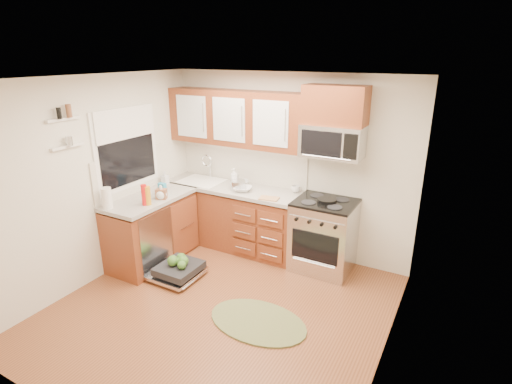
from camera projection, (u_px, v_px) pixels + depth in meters
The scene contains 38 objects.
floor at pixel (220, 309), 4.48m from camera, with size 3.50×3.50×0.00m, color brown.
ceiling at pixel (212, 79), 3.66m from camera, with size 3.50×3.50×0.00m, color white.
wall_back at pixel (288, 166), 5.52m from camera, with size 3.50×0.04×2.50m, color beige.
wall_front at pixel (67, 290), 2.62m from camera, with size 3.50×0.04×2.50m, color beige.
wall_left at pixel (98, 181), 4.87m from camera, with size 0.04×3.50×2.50m, color beige.
wall_right at pixel (393, 243), 3.27m from camera, with size 0.04×3.50×2.50m, color beige.
base_cabinet_back at pixel (233, 218), 5.87m from camera, with size 2.05×0.60×0.85m, color maroon.
base_cabinet_left at pixel (152, 231), 5.44m from camera, with size 0.60×1.25×0.85m, color maroon.
countertop_back at pixel (232, 188), 5.71m from camera, with size 2.07×0.64×0.05m, color #9F9991.
countertop_left at pixel (149, 199), 5.28m from camera, with size 0.64×1.27×0.05m, color #9F9991.
backsplash_back at pixel (242, 162), 5.85m from camera, with size 2.05×0.02×0.57m, color beige.
backsplash_left at pixel (131, 173), 5.31m from camera, with size 0.02×1.25×0.57m, color beige.
upper_cabinets at pixel (236, 118), 5.50m from camera, with size 2.05×0.35×0.75m, color maroon, non-canonical shape.
cabinet_over_mw at pixel (335, 105), 4.77m from camera, with size 0.76×0.35×0.47m, color maroon.
range at pixel (324, 235), 5.20m from camera, with size 0.76×0.64×0.95m, color silver, non-canonical shape.
microwave at pixel (332, 141), 4.89m from camera, with size 0.76×0.38×0.40m, color silver, non-canonical shape.
sink at pixel (202, 189), 5.96m from camera, with size 0.62×0.50×0.26m, color white, non-canonical shape.
dishwasher at pixel (177, 270), 5.09m from camera, with size 0.70×0.60×0.20m, color silver, non-canonical shape.
window at pixel (127, 149), 5.18m from camera, with size 0.03×1.05×1.05m, color white, non-canonical shape.
window_blind at pixel (125, 123), 5.05m from camera, with size 0.02×0.96×0.40m, color white.
shelf_upper at pixel (63, 119), 4.30m from camera, with size 0.04×0.40×0.03m, color white.
shelf_lower at pixel (68, 146), 4.40m from camera, with size 0.04×0.40×0.03m, color white.
rug at pixel (258, 322), 4.26m from camera, with size 1.09×0.71×0.02m, color olive, non-canonical shape.
skillet at pixel (327, 201), 5.01m from camera, with size 0.24×0.24×0.05m, color black.
stock_pot at pixel (238, 185), 5.54m from camera, with size 0.22×0.22×0.13m, color silver.
cutting_board at pixel (269, 198), 5.19m from camera, with size 0.25×0.16×0.02m, color tan.
canister at pixel (236, 180), 5.71m from camera, with size 0.10×0.10×0.15m, color silver.
paper_towel_roll at pixel (107, 198), 4.85m from camera, with size 0.12×0.12×0.26m, color white.
mustard_bottle at pixel (148, 196), 4.96m from camera, with size 0.08×0.08×0.24m, color orange.
red_bottle at pixel (144, 195), 4.95m from camera, with size 0.07×0.07×0.27m, color red.
wooden_box at pixel (161, 194), 5.18m from camera, with size 0.13×0.10×0.13m, color brown.
blue_carton at pixel (162, 189), 5.32m from camera, with size 0.10×0.06×0.16m, color teal.
bowl_a at pixel (243, 189), 5.49m from camera, with size 0.25×0.25×0.06m, color #999999.
bowl_b at pixel (240, 183), 5.70m from camera, with size 0.25×0.25×0.08m, color #999999.
cup at pixel (296, 189), 5.43m from camera, with size 0.12×0.12×0.09m, color #999999.
soap_bottle_a at pixel (234, 178), 5.62m from camera, with size 0.10×0.11×0.27m, color #999999.
soap_bottle_b at pixel (165, 178), 5.75m from camera, with size 0.09×0.09×0.19m, color #999999.
soap_bottle_c at pixel (161, 192), 5.17m from camera, with size 0.14×0.14×0.19m, color #999999.
Camera 1 is at (2.18, -3.13, 2.73)m, focal length 28.00 mm.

